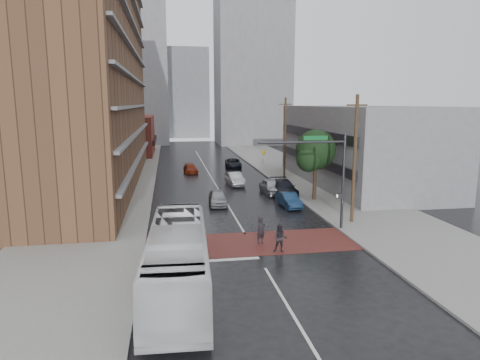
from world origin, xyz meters
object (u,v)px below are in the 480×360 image
object	(u,v)px
transit_bus	(178,259)
car_parked_mid	(284,188)
car_travel_b	(235,179)
car_travel_c	(191,169)
pedestrian_a	(261,230)
suv_travel	(233,163)
car_travel_a	(218,198)
car_parked_far	(271,186)
car_parked_near	(289,200)
pedestrian_b	(280,238)

from	to	relation	value
transit_bus	car_parked_mid	xyz separation A→B (m)	(11.27, 21.31, -0.92)
car_travel_b	car_travel_c	size ratio (longest dim) A/B	1.10
pedestrian_a	car_travel_c	bearing A→B (deg)	71.28
pedestrian_a	suv_travel	distance (m)	34.45
car_travel_a	car_travel_c	distance (m)	19.13
car_travel_a	suv_travel	world-z (taller)	car_travel_a
pedestrian_a	car_parked_far	size ratio (longest dim) A/B	0.42
car_travel_a	car_travel_b	xyz separation A→B (m)	(3.07, 9.35, 0.03)
suv_travel	car_parked_mid	world-z (taller)	car_parked_mid
transit_bus	suv_travel	distance (m)	41.81
pedestrian_a	car_travel_a	world-z (taller)	pedestrian_a
car_travel_b	car_parked_far	xyz separation A→B (m)	(3.04, -5.22, 0.03)
car_travel_b	car_parked_mid	distance (m)	7.37
car_travel_b	car_parked_near	size ratio (longest dim) A/B	1.11
car_travel_a	car_parked_near	distance (m)	6.57
pedestrian_b	suv_travel	world-z (taller)	pedestrian_b
suv_travel	car_travel_a	bearing A→B (deg)	-97.12
suv_travel	car_parked_mid	size ratio (longest dim) A/B	0.92
car_travel_b	car_parked_far	size ratio (longest dim) A/B	1.00
pedestrian_a	car_parked_near	bearing A→B (deg)	39.51
car_travel_b	car_travel_a	bearing A→B (deg)	-112.75
car_travel_a	car_travel_c	world-z (taller)	car_travel_a
pedestrian_a	car_travel_a	xyz separation A→B (m)	(-1.59, 11.53, -0.23)
car_travel_c	car_parked_mid	bearing A→B (deg)	-66.94
car_travel_c	car_parked_far	distance (m)	16.77
car_parked_near	car_parked_far	xyz separation A→B (m)	(-0.19, 6.00, 0.10)
car_travel_c	car_parked_near	world-z (taller)	car_parked_near
car_travel_a	car_parked_mid	size ratio (longest dim) A/B	0.77
car_travel_a	car_parked_far	xyz separation A→B (m)	(6.11, 4.13, 0.06)
car_travel_b	car_parked_near	xyz separation A→B (m)	(3.23, -11.22, -0.08)
car_parked_near	car_parked_far	distance (m)	6.00
car_parked_mid	car_parked_far	distance (m)	1.40
transit_bus	car_parked_far	world-z (taller)	transit_bus
car_travel_c	car_parked_mid	size ratio (longest dim) A/B	0.76
car_travel_c	car_parked_mid	xyz separation A→B (m)	(8.71, -15.81, 0.19)
transit_bus	car_parked_mid	bearing A→B (deg)	64.97
transit_bus	car_parked_mid	distance (m)	24.13
car_travel_b	car_travel_c	world-z (taller)	car_travel_b
car_parked_near	car_travel_c	bearing A→B (deg)	106.72
pedestrian_a	car_travel_b	size ratio (longest dim) A/B	0.42
pedestrian_b	car_travel_b	world-z (taller)	pedestrian_b
pedestrian_a	car_travel_c	distance (m)	30.76
car_travel_a	car_parked_near	xyz separation A→B (m)	(6.30, -1.87, -0.04)
car_travel_a	car_parked_near	world-z (taller)	car_travel_a
suv_travel	car_travel_b	bearing A→B (deg)	-92.76
pedestrian_b	suv_travel	bearing A→B (deg)	106.56
pedestrian_a	car_parked_mid	distance (m)	15.82
pedestrian_a	car_parked_mid	world-z (taller)	pedestrian_a
transit_bus	pedestrian_b	xyz separation A→B (m)	(6.52, 4.69, -0.78)
pedestrian_b	transit_bus	bearing A→B (deg)	-123.79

